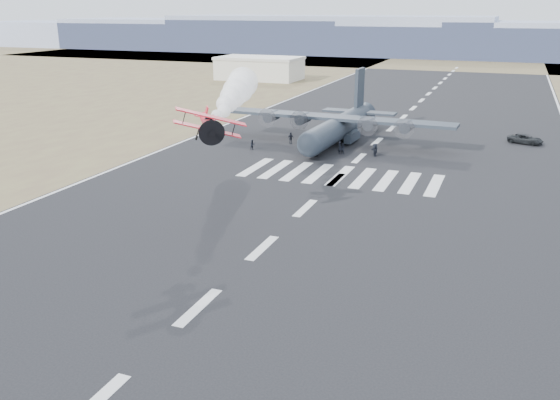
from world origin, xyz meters
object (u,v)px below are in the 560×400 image
Objects in this scene: crew_e at (321,142)px; crew_g at (376,150)px; crew_f at (375,151)px; crew_c at (374,149)px; crew_h at (253,145)px; crew_b at (343,149)px; crew_a at (340,148)px; transport_aircraft at (340,125)px; support_vehicle at (525,139)px; aerobatic_biplane at (207,124)px; hangar_left at (260,68)px; crew_d at (291,138)px.

crew_g reaches higher than crew_e.
crew_e is at bearing -137.79° from crew_f.
crew_h is at bearing -133.97° from crew_c.
crew_b is 4.85m from crew_e.
crew_b is at bearing -40.73° from crew_h.
crew_b is (0.38, 0.22, -0.15)m from crew_a.
transport_aircraft is 29.63m from support_vehicle.
support_vehicle is at bearing -139.54° from crew_b.
aerobatic_biplane is 34.80m from crew_a.
aerobatic_biplane reaches higher than hangar_left.
crew_b is at bearing -71.19° from crew_d.
transport_aircraft is at bearing 70.06° from aerobatic_biplane.
crew_c is (-20.96, -15.97, 0.05)m from support_vehicle.
transport_aircraft is at bearing 43.27° from crew_g.
crew_c is at bearing 58.14° from aerobatic_biplane.
support_vehicle is 26.36m from crew_g.
crew_a is 0.47m from crew_b.
transport_aircraft is 23.45× the size of crew_c.
support_vehicle is (74.43, -65.93, -2.66)m from hangar_left.
aerobatic_biplane is 42.38m from transport_aircraft.
crew_c is at bearing -119.63° from crew_a.
crew_g reaches higher than support_vehicle.
crew_c is at bearing -39.12° from crew_h.
support_vehicle is (28.11, 9.14, -2.03)m from transport_aircraft.
aerobatic_biplane is 4.20× the size of crew_c.
aerobatic_biplane is at bearing -48.52° from crew_f.
crew_g reaches higher than crew_f.
transport_aircraft is 10.75m from crew_g.
crew_a is (48.63, -83.47, -2.46)m from hangar_left.
crew_a is at bearing -73.15° from crew_d.
support_vehicle is at bearing -29.09° from crew_d.
transport_aircraft is 6.95× the size of support_vehicle.
crew_e is 9.19m from crew_g.
transport_aircraft is 11.12m from crew_f.
transport_aircraft is at bearing -6.64° from crew_h.
crew_f reaches higher than support_vehicle.
crew_h is at bearing -173.37° from crew_d.
crew_e is (-29.57, -14.79, 0.14)m from support_vehicle.
crew_e is 10.64m from crew_h.
crew_a is 4.65m from crew_e.
crew_d is at bearing -3.54° from crew_e.
crew_d is 1.09× the size of crew_f.
transport_aircraft is 22.20× the size of crew_f.
crew_a is 1.18× the size of crew_c.
hangar_left reaches higher than crew_e.
aerobatic_biplane is 1.25× the size of support_vehicle.
crew_h is (-10.84, -10.66, -2.00)m from transport_aircraft.
crew_g is (14.46, -2.84, -0.02)m from crew_d.
crew_c reaches higher than crew_h.
hangar_left is 3.66× the size of aerobatic_biplane.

